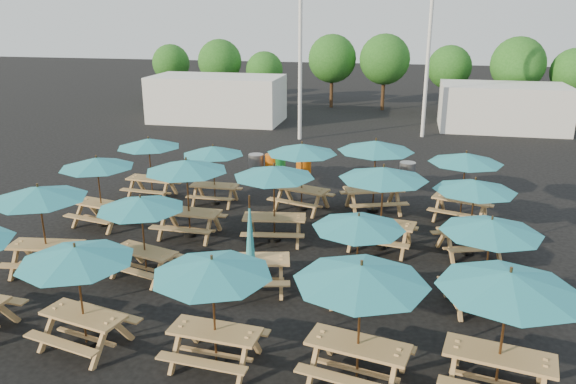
% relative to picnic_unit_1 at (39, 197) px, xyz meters
% --- Properties ---
extents(ground, '(120.00, 120.00, 0.00)m').
position_rel_picnic_unit_1_xyz_m(ground, '(5.53, 3.25, -2.11)').
color(ground, black).
rests_on(ground, ground).
extents(picnic_unit_1, '(2.74, 2.74, 2.41)m').
position_rel_picnic_unit_1_xyz_m(picnic_unit_1, '(0.00, 0.00, 0.00)').
color(picnic_unit_1, tan).
rests_on(picnic_unit_1, ground).
extents(picnic_unit_2, '(2.77, 2.77, 2.29)m').
position_rel_picnic_unit_1_xyz_m(picnic_unit_2, '(-0.33, 3.39, -0.10)').
color(picnic_unit_2, tan).
rests_on(picnic_unit_2, ground).
extents(picnic_unit_3, '(2.45, 2.45, 2.26)m').
position_rel_picnic_unit_1_xyz_m(picnic_unit_3, '(0.01, 6.38, -0.13)').
color(picnic_unit_3, tan).
rests_on(picnic_unit_3, ground).
extents(picnic_unit_4, '(2.76, 2.76, 2.27)m').
position_rel_picnic_unit_1_xyz_m(picnic_unit_4, '(2.87, -2.97, -0.12)').
color(picnic_unit_4, tan).
rests_on(picnic_unit_4, ground).
extents(picnic_unit_5, '(2.77, 2.77, 2.20)m').
position_rel_picnic_unit_1_xyz_m(picnic_unit_5, '(2.66, 0.31, -0.18)').
color(picnic_unit_5, tan).
rests_on(picnic_unit_5, ground).
extents(picnic_unit_6, '(2.57, 2.57, 2.45)m').
position_rel_picnic_unit_1_xyz_m(picnic_unit_6, '(2.77, 3.13, 0.04)').
color(picnic_unit_6, tan).
rests_on(picnic_unit_6, ground).
extents(picnic_unit_7, '(2.20, 2.20, 2.15)m').
position_rel_picnic_unit_1_xyz_m(picnic_unit_7, '(2.53, 6.18, -0.23)').
color(picnic_unit_7, tan).
rests_on(picnic_unit_7, ground).
extents(picnic_unit_8, '(2.51, 2.51, 2.29)m').
position_rel_picnic_unit_1_xyz_m(picnic_unit_8, '(5.72, -2.99, -0.11)').
color(picnic_unit_8, tan).
rests_on(picnic_unit_8, ground).
extents(picnic_unit_9, '(2.26, 2.08, 2.47)m').
position_rel_picnic_unit_1_xyz_m(picnic_unit_9, '(5.54, 0.21, -1.10)').
color(picnic_unit_9, tan).
rests_on(picnic_unit_9, ground).
extents(picnic_unit_10, '(2.74, 2.74, 2.38)m').
position_rel_picnic_unit_1_xyz_m(picnic_unit_10, '(5.42, 3.29, -0.02)').
color(picnic_unit_10, tan).
rests_on(picnic_unit_10, ground).
extents(picnic_unit_11, '(3.03, 3.03, 2.38)m').
position_rel_picnic_unit_1_xyz_m(picnic_unit_11, '(5.71, 6.21, -0.02)').
color(picnic_unit_11, tan).
rests_on(picnic_unit_11, ground).
extents(picnic_unit_12, '(2.92, 2.92, 2.43)m').
position_rel_picnic_unit_1_xyz_m(picnic_unit_12, '(8.49, -2.95, 0.02)').
color(picnic_unit_12, tan).
rests_on(picnic_unit_12, ground).
extents(picnic_unit_13, '(2.67, 2.67, 2.16)m').
position_rel_picnic_unit_1_xyz_m(picnic_unit_13, '(8.17, 0.21, -0.21)').
color(picnic_unit_13, tan).
rests_on(picnic_unit_13, ground).
extents(picnic_unit_14, '(2.94, 2.94, 2.50)m').
position_rel_picnic_unit_1_xyz_m(picnic_unit_14, '(8.57, 3.39, 0.08)').
color(picnic_unit_14, tan).
rests_on(picnic_unit_14, ground).
extents(picnic_unit_15, '(3.31, 3.31, 2.54)m').
position_rel_picnic_unit_1_xyz_m(picnic_unit_15, '(8.16, 6.53, 0.12)').
color(picnic_unit_15, tan).
rests_on(picnic_unit_15, ground).
extents(picnic_unit_16, '(2.93, 2.93, 2.46)m').
position_rel_picnic_unit_1_xyz_m(picnic_unit_16, '(11.00, -2.77, 0.04)').
color(picnic_unit_16, tan).
rests_on(picnic_unit_16, ground).
extents(picnic_unit_17, '(2.76, 2.76, 2.25)m').
position_rel_picnic_unit_1_xyz_m(picnic_unit_17, '(11.12, 0.37, -0.14)').
color(picnic_unit_17, tan).
rests_on(picnic_unit_17, ground).
extents(picnic_unit_18, '(2.90, 2.90, 2.25)m').
position_rel_picnic_unit_1_xyz_m(picnic_unit_18, '(11.07, 3.49, -0.14)').
color(picnic_unit_18, tan).
rests_on(picnic_unit_18, ground).
extents(picnic_unit_19, '(3.00, 3.00, 2.33)m').
position_rel_picnic_unit_1_xyz_m(picnic_unit_19, '(11.06, 6.24, -0.06)').
color(picnic_unit_19, tan).
rests_on(picnic_unit_19, ground).
extents(waste_bin_0, '(0.63, 0.63, 1.01)m').
position_rel_picnic_unit_1_xyz_m(waste_bin_0, '(3.14, 9.66, -1.61)').
color(waste_bin_0, gray).
rests_on(waste_bin_0, ground).
extents(waste_bin_1, '(0.63, 0.63, 1.01)m').
position_rel_picnic_unit_1_xyz_m(waste_bin_1, '(3.81, 9.78, -1.61)').
color(waste_bin_1, '#C6560B').
rests_on(waste_bin_1, ground).
extents(waste_bin_2, '(0.63, 0.63, 1.01)m').
position_rel_picnic_unit_1_xyz_m(waste_bin_2, '(4.03, 9.85, -1.61)').
color(waste_bin_2, '#188831').
rests_on(waste_bin_2, ground).
extents(waste_bin_3, '(0.63, 0.63, 1.01)m').
position_rel_picnic_unit_1_xyz_m(waste_bin_3, '(5.06, 10.12, -1.61)').
color(waste_bin_3, '#C6560B').
rests_on(waste_bin_3, ground).
extents(waste_bin_4, '(0.63, 0.63, 1.01)m').
position_rel_picnic_unit_1_xyz_m(waste_bin_4, '(9.28, 9.66, -1.61)').
color(waste_bin_4, gray).
rests_on(waste_bin_4, ground).
extents(mast_0, '(0.20, 0.20, 12.00)m').
position_rel_picnic_unit_1_xyz_m(mast_0, '(3.53, 17.25, 3.89)').
color(mast_0, silver).
rests_on(mast_0, ground).
extents(mast_1, '(0.20, 0.20, 12.00)m').
position_rel_picnic_unit_1_xyz_m(mast_1, '(10.03, 19.25, 3.89)').
color(mast_1, silver).
rests_on(mast_1, ground).
extents(event_tent_0, '(8.00, 4.00, 2.80)m').
position_rel_picnic_unit_1_xyz_m(event_tent_0, '(-2.47, 21.25, -0.71)').
color(event_tent_0, silver).
rests_on(event_tent_0, ground).
extents(event_tent_1, '(7.00, 4.00, 2.60)m').
position_rel_picnic_unit_1_xyz_m(event_tent_1, '(14.53, 22.25, -0.81)').
color(event_tent_1, silver).
rests_on(event_tent_1, ground).
extents(tree_0, '(2.80, 2.80, 4.24)m').
position_rel_picnic_unit_1_xyz_m(tree_0, '(-8.54, 28.50, 0.72)').
color(tree_0, '#382314').
rests_on(tree_0, ground).
extents(tree_1, '(3.11, 3.11, 4.72)m').
position_rel_picnic_unit_1_xyz_m(tree_1, '(-4.21, 27.15, 1.04)').
color(tree_1, '#382314').
rests_on(tree_1, ground).
extents(tree_2, '(2.59, 2.59, 3.93)m').
position_rel_picnic_unit_1_xyz_m(tree_2, '(-0.86, 26.90, 0.52)').
color(tree_2, '#382314').
rests_on(tree_2, ground).
extents(tree_3, '(3.36, 3.36, 5.09)m').
position_rel_picnic_unit_1_xyz_m(tree_3, '(3.78, 27.97, 1.30)').
color(tree_3, '#382314').
rests_on(tree_3, ground).
extents(tree_4, '(3.41, 3.41, 5.17)m').
position_rel_picnic_unit_1_xyz_m(tree_4, '(7.43, 27.51, 1.35)').
color(tree_4, '#382314').
rests_on(tree_4, ground).
extents(tree_5, '(2.94, 2.94, 4.45)m').
position_rel_picnic_unit_1_xyz_m(tree_5, '(11.75, 27.92, 0.86)').
color(tree_5, '#382314').
rests_on(tree_5, ground).
extents(tree_6, '(3.38, 3.38, 5.13)m').
position_rel_picnic_unit_1_xyz_m(tree_6, '(15.76, 26.14, 1.32)').
color(tree_6, '#382314').
rests_on(tree_6, ground).
extents(tree_7, '(2.95, 2.95, 4.48)m').
position_rel_picnic_unit_1_xyz_m(tree_7, '(19.16, 26.17, 0.88)').
color(tree_7, '#382314').
rests_on(tree_7, ground).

